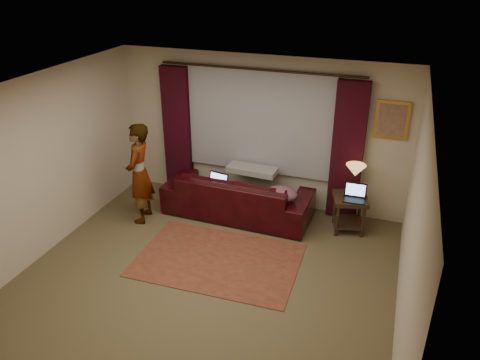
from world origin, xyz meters
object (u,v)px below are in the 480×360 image
at_px(laptop_table, 355,193).
at_px(tiffany_lamp, 355,179).
at_px(sofa, 238,188).
at_px(laptop_sofa, 215,183).
at_px(person, 139,174).
at_px(end_table, 349,213).

bearing_deg(laptop_table, tiffany_lamp, 100.00).
distance_m(sofa, laptop_table, 1.91).
height_order(laptop_sofa, person, person).
bearing_deg(end_table, sofa, -176.55).
xyz_separation_m(sofa, person, (-1.44, -0.68, 0.34)).
bearing_deg(sofa, person, 26.68).
bearing_deg(sofa, tiffany_lamp, -171.41).
height_order(laptop_sofa, laptop_table, laptop_table).
distance_m(sofa, laptop_sofa, 0.41).
relative_size(sofa, person, 1.47).
distance_m(end_table, tiffany_lamp, 0.56).
distance_m(sofa, end_table, 1.85).
distance_m(end_table, person, 3.41).
relative_size(tiffany_lamp, laptop_table, 1.37).
height_order(end_table, tiffany_lamp, tiffany_lamp).
bearing_deg(tiffany_lamp, sofa, -172.90).
height_order(sofa, laptop_sofa, sofa).
bearing_deg(person, sofa, 103.79).
relative_size(sofa, end_table, 4.12).
xyz_separation_m(laptop_sofa, person, (-1.10, -0.49, 0.21)).
bearing_deg(tiffany_lamp, laptop_table, -78.39).
distance_m(laptop_sofa, end_table, 2.22).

